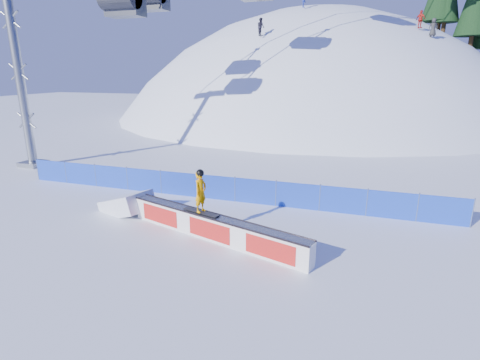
% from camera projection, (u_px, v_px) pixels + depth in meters
% --- Properties ---
extents(ground, '(160.00, 160.00, 0.00)m').
position_uv_depth(ground, '(172.00, 236.00, 14.24)').
color(ground, white).
rests_on(ground, ground).
extents(snow_hill, '(64.00, 64.00, 64.00)m').
position_uv_depth(snow_hill, '(308.00, 233.00, 57.58)').
color(snow_hill, white).
rests_on(snow_hill, ground).
extents(safety_fence, '(22.05, 0.05, 1.30)m').
position_uv_depth(safety_fence, '(216.00, 188.00, 18.17)').
color(safety_fence, blue).
rests_on(safety_fence, ground).
extents(rail_box, '(7.76, 2.89, 0.95)m').
position_uv_depth(rail_box, '(213.00, 228.00, 13.85)').
color(rail_box, white).
rests_on(rail_box, ground).
extents(snow_ramp, '(2.68, 2.10, 1.46)m').
position_uv_depth(snow_ramp, '(128.00, 211.00, 16.75)').
color(snow_ramp, white).
rests_on(snow_ramp, ground).
extents(snowboarder, '(1.61, 0.75, 1.67)m').
position_uv_depth(snowboarder, '(201.00, 191.00, 13.80)').
color(snowboarder, black).
rests_on(snowboarder, rail_box).
extents(distant_skiers, '(16.58, 8.68, 5.24)m').
position_uv_depth(distant_skiers, '(342.00, 15.00, 37.60)').
color(distant_skiers, black).
rests_on(distant_skiers, ground).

